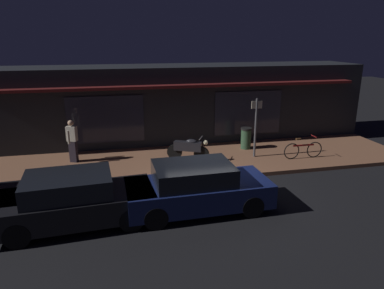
{
  "coord_description": "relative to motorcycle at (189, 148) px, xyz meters",
  "views": [
    {
      "loc": [
        -2.82,
        -10.04,
        4.83
      ],
      "look_at": [
        -0.03,
        2.4,
        0.95
      ],
      "focal_mm": 32.95,
      "sensor_mm": 36.0,
      "label": 1
    }
  ],
  "objects": [
    {
      "name": "storefront_building",
      "position": [
        0.05,
        3.48,
        1.16
      ],
      "size": [
        18.0,
        3.3,
        3.6
      ],
      "color": "black",
      "rests_on": "ground_plane"
    },
    {
      "name": "sign_post",
      "position": [
        2.71,
        -0.15,
        0.86
      ],
      "size": [
        0.44,
        0.09,
        2.4
      ],
      "color": "#47474C",
      "rests_on": "sidewalk_slab"
    },
    {
      "name": "motorcycle",
      "position": [
        0.0,
        0.0,
        0.0
      ],
      "size": [
        1.58,
        0.91,
        0.97
      ],
      "color": "black",
      "rests_on": "sidewalk_slab"
    },
    {
      "name": "parked_car_across",
      "position": [
        -0.6,
        -3.91,
        0.06
      ],
      "size": [
        4.14,
        1.85,
        1.42
      ],
      "color": "black",
      "rests_on": "ground_plane"
    },
    {
      "name": "trash_bin",
      "position": [
        2.78,
        0.98,
        -0.03
      ],
      "size": [
        0.48,
        0.48,
        0.93
      ],
      "color": "#2D4C33",
      "rests_on": "sidewalk_slab"
    },
    {
      "name": "sidewalk_slab",
      "position": [
        0.05,
        0.09,
        -0.57
      ],
      "size": [
        18.0,
        4.0,
        0.15
      ],
      "primitive_type": "cube",
      "color": "brown",
      "rests_on": "ground_plane"
    },
    {
      "name": "ground_plane",
      "position": [
        0.05,
        -2.91,
        -0.65
      ],
      "size": [
        60.0,
        60.0,
        0.0
      ],
      "primitive_type": "plane",
      "color": "black"
    },
    {
      "name": "bicycle_parked",
      "position": [
        4.54,
        -0.78,
        -0.14
      ],
      "size": [
        1.66,
        0.42,
        0.91
      ],
      "color": "black",
      "rests_on": "sidewalk_slab"
    },
    {
      "name": "parked_car_far",
      "position": [
        -3.97,
        -3.98,
        0.06
      ],
      "size": [
        4.21,
        2.03,
        1.42
      ],
      "color": "black",
      "rests_on": "ground_plane"
    },
    {
      "name": "person_photographer",
      "position": [
        -4.43,
        0.81,
        0.38
      ],
      "size": [
        0.44,
        0.6,
        1.67
      ],
      "color": "#28232D",
      "rests_on": "sidewalk_slab"
    }
  ]
}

